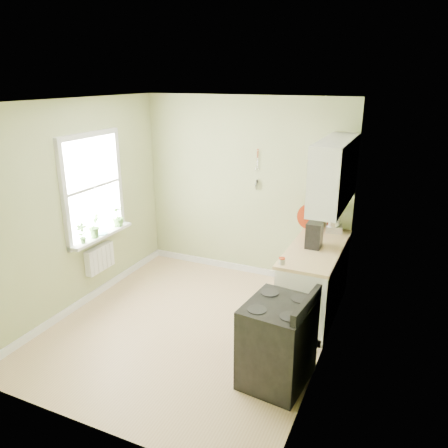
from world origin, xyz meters
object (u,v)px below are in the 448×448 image
at_px(stove, 278,342).
at_px(kettle, 311,220).
at_px(stand_mixer, 335,217).
at_px(coffee_maker, 314,236).

xyz_separation_m(stove, kettle, (-0.23, 2.24, 0.57)).
relative_size(stand_mixer, coffee_maker, 1.37).
bearing_deg(coffee_maker, stand_mixer, 81.70).
bearing_deg(stand_mixer, stove, -92.41).
xyz_separation_m(stand_mixer, coffee_maker, (-0.11, -0.78, -0.03)).
bearing_deg(stand_mixer, kettle, -176.04).
relative_size(stand_mixer, kettle, 2.14).
bearing_deg(kettle, stove, -84.21).
bearing_deg(coffee_maker, stove, -89.28).
bearing_deg(coffee_maker, kettle, 105.40).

